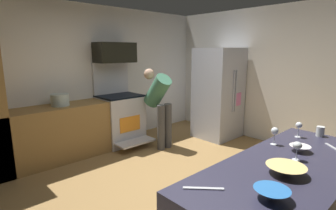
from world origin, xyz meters
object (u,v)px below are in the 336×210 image
at_px(person_cook, 159,102).
at_px(mug_coffee, 320,131).
at_px(mixing_bowl_prep, 300,149).
at_px(wine_glass_near, 299,126).
at_px(mixing_bowl_large, 272,194).
at_px(mixing_bowl_small, 286,170).
at_px(wine_glass_mid, 275,132).
at_px(stock_pot, 60,100).
at_px(refrigerator, 218,93).
at_px(oven_range, 120,117).
at_px(wine_glass_far, 297,146).
at_px(microwave, 115,53).

height_order(person_cook, mug_coffee, person_cook).
xyz_separation_m(mixing_bowl_prep, wine_glass_near, (0.39, 0.17, 0.09)).
relative_size(mixing_bowl_large, mixing_bowl_small, 0.77).
bearing_deg(wine_glass_mid, stock_pot, 103.79).
height_order(mixing_bowl_large, stock_pot, stock_pot).
distance_m(refrigerator, mug_coffee, 2.77).
bearing_deg(oven_range, mixing_bowl_large, -109.03).
bearing_deg(stock_pot, person_cook, -23.69).
relative_size(mixing_bowl_small, wine_glass_far, 1.76).
bearing_deg(mixing_bowl_small, mug_coffee, 6.36).
xyz_separation_m(person_cook, stock_pot, (-1.54, 0.68, 0.14)).
distance_m(oven_range, wine_glass_far, 3.55).
bearing_deg(mixing_bowl_prep, wine_glass_mid, 90.74).
xyz_separation_m(wine_glass_near, mug_coffee, (0.20, -0.14, -0.07)).
bearing_deg(person_cook, stock_pot, 156.31).
distance_m(wine_glass_near, wine_glass_far, 0.65).
height_order(person_cook, wine_glass_mid, person_cook).
distance_m(oven_range, mixing_bowl_prep, 3.46).
bearing_deg(person_cook, mixing_bowl_small, -114.19).
bearing_deg(wine_glass_mid, mixing_bowl_large, -155.40).
height_order(mixing_bowl_small, mixing_bowl_prep, mixing_bowl_small).
xyz_separation_m(wine_glass_near, wine_glass_mid, (-0.40, 0.07, 0.01)).
distance_m(wine_glass_far, stock_pot, 3.53).
bearing_deg(mixing_bowl_prep, person_cook, 74.72).
relative_size(mug_coffee, stock_pot, 0.37).
relative_size(oven_range, refrigerator, 0.85).
bearing_deg(mug_coffee, wine_glass_near, 144.81).
relative_size(mixing_bowl_small, wine_glass_near, 1.73).
distance_m(oven_range, stock_pot, 1.21).
bearing_deg(refrigerator, wine_glass_far, -132.94).
bearing_deg(oven_range, mixing_bowl_prep, -95.41).
xyz_separation_m(refrigerator, mug_coffee, (-1.45, -2.36, 0.04)).
bearing_deg(refrigerator, mixing_bowl_prep, -130.65).
distance_m(wine_glass_near, stock_pot, 3.47).
distance_m(mixing_bowl_large, wine_glass_far, 0.72).
relative_size(person_cook, mixing_bowl_large, 6.73).
height_order(mixing_bowl_small, mug_coffee, mug_coffee).
distance_m(mixing_bowl_prep, wine_glass_near, 0.44).
bearing_deg(refrigerator, person_cook, 163.96).
bearing_deg(wine_glass_near, person_cook, 82.07).
height_order(microwave, wine_glass_far, microwave).
relative_size(refrigerator, wine_glass_far, 11.50).
height_order(microwave, stock_pot, microwave).
bearing_deg(oven_range, wine_glass_mid, -95.86).
relative_size(oven_range, mixing_bowl_small, 5.58).
xyz_separation_m(wine_glass_mid, stock_pot, (-0.78, 3.20, -0.03)).
relative_size(oven_range, wine_glass_near, 9.63).
bearing_deg(mixing_bowl_prep, refrigerator, 49.35).
distance_m(mixing_bowl_small, wine_glass_mid, 0.63).
relative_size(refrigerator, person_cook, 1.26).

